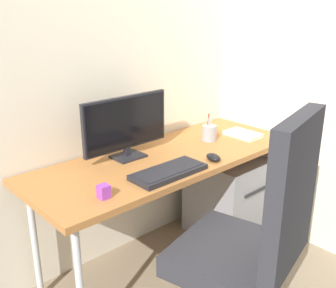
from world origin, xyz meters
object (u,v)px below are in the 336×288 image
object	(u,v)px
mouse	(213,157)
pen_holder	(209,133)
filing_cabinet	(227,195)
notebook	(243,134)
monitor	(126,125)
desk_clamp_accessory	(104,192)
office_chair	(254,236)
keyboard	(169,172)

from	to	relation	value
mouse	pen_holder	bearing A→B (deg)	60.09
filing_cabinet	pen_holder	size ratio (longest dim) A/B	3.20
notebook	mouse	bearing A→B (deg)	-161.20
monitor	pen_holder	size ratio (longest dim) A/B	3.21
monitor	desk_clamp_accessory	size ratio (longest dim) A/B	8.84
office_chair	desk_clamp_accessory	distance (m)	0.70
pen_holder	desk_clamp_accessory	xyz separation A→B (m)	(-0.94, -0.22, -0.02)
pen_holder	desk_clamp_accessory	distance (m)	0.97
office_chair	mouse	size ratio (longest dim) A/B	10.95
monitor	keyboard	size ratio (longest dim) A/B	1.36
office_chair	monitor	xyz separation A→B (m)	(-0.05, 0.85, 0.33)
filing_cabinet	pen_holder	bearing A→B (deg)	166.68
filing_cabinet	notebook	distance (m)	0.45
notebook	keyboard	bearing A→B (deg)	-170.20
office_chair	notebook	distance (m)	0.99
office_chair	filing_cabinet	bearing A→B (deg)	45.96
office_chair	mouse	distance (m)	0.58
office_chair	pen_holder	bearing A→B (deg)	55.22
office_chair	filing_cabinet	size ratio (longest dim) A/B	2.07
filing_cabinet	keyboard	world-z (taller)	keyboard
pen_holder	notebook	bearing A→B (deg)	-22.10
monitor	pen_holder	distance (m)	0.59
filing_cabinet	notebook	bearing A→B (deg)	-39.60
mouse	monitor	bearing A→B (deg)	145.17
filing_cabinet	desk_clamp_accessory	world-z (taller)	desk_clamp_accessory
monitor	notebook	size ratio (longest dim) A/B	2.41
pen_holder	desk_clamp_accessory	world-z (taller)	pen_holder
notebook	desk_clamp_accessory	world-z (taller)	desk_clamp_accessory
mouse	notebook	world-z (taller)	mouse
filing_cabinet	keyboard	xyz separation A→B (m)	(-0.71, -0.18, 0.45)
office_chair	keyboard	bearing A→B (deg)	94.70
monitor	keyboard	distance (m)	0.38
office_chair	pen_holder	xyz separation A→B (m)	(0.51, 0.73, 0.19)
mouse	desk_clamp_accessory	world-z (taller)	desk_clamp_accessory
keyboard	notebook	size ratio (longest dim) A/B	1.78
keyboard	desk_clamp_accessory	size ratio (longest dim) A/B	6.52
keyboard	office_chair	bearing A→B (deg)	-85.30
desk_clamp_accessory	filing_cabinet	bearing A→B (deg)	9.15
keyboard	monitor	bearing A→B (deg)	91.15
keyboard	notebook	distance (m)	0.79
monitor	mouse	bearing A→B (deg)	-48.98
filing_cabinet	desk_clamp_accessory	xyz separation A→B (m)	(-1.10, -0.18, 0.46)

